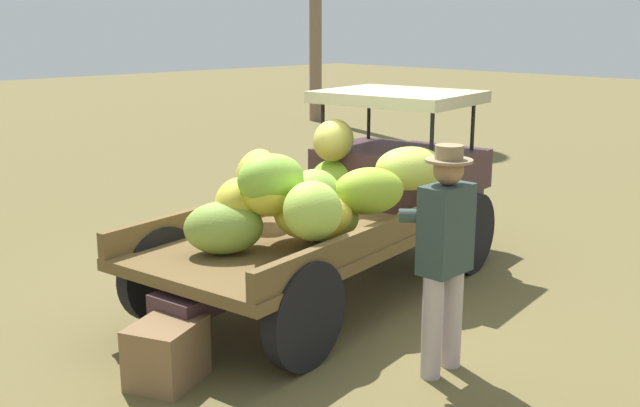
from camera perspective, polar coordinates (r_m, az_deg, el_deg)
name	(u,v)px	position (r m, az deg, el deg)	size (l,w,h in m)	color
ground_plane	(344,301)	(7.10, 1.82, -7.43)	(60.00, 60.00, 0.00)	brown
truck	(348,196)	(7.18, 2.16, 0.60)	(4.62, 2.33, 1.86)	#40292D
farmer	(444,247)	(5.48, 9.48, -3.28)	(0.53, 0.47, 1.72)	#BAA8A8
wooden_crate	(167,353)	(5.62, -11.62, -11.09)	(0.53, 0.43, 0.46)	brown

